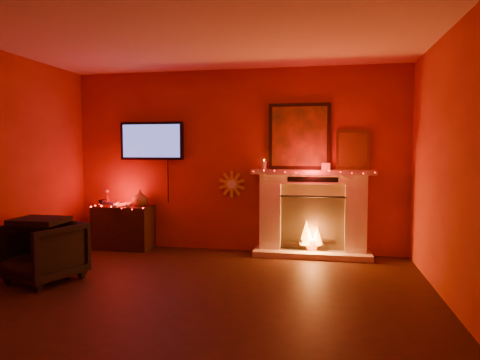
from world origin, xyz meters
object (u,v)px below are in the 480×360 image
(tv, at_px, (152,141))
(console_table, at_px, (124,225))
(sunburst_clock, at_px, (232,184))
(fireplace, at_px, (312,205))
(armchair, at_px, (43,252))

(tv, bearing_deg, console_table, -154.04)
(sunburst_clock, bearing_deg, fireplace, -4.37)
(sunburst_clock, distance_m, armchair, 2.71)
(armchair, bearing_deg, sunburst_clock, 66.23)
(armchair, bearing_deg, fireplace, 50.90)
(sunburst_clock, height_order, armchair, sunburst_clock)
(fireplace, distance_m, tv, 2.61)
(fireplace, relative_size, armchair, 2.91)
(tv, distance_m, console_table, 1.36)
(fireplace, bearing_deg, tv, 178.50)
(fireplace, xyz_separation_m, tv, (-2.44, 0.06, 0.92))
(tv, distance_m, sunburst_clock, 1.41)
(tv, xyz_separation_m, console_table, (-0.39, -0.19, -1.28))
(armchair, bearing_deg, console_table, 103.98)
(sunburst_clock, bearing_deg, tv, -178.76)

